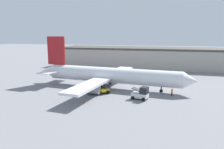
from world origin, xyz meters
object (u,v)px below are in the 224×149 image
airplane (108,75)px  baggage_tug (104,89)px  safety_cone_near (85,101)px  belt_loader_truck (141,94)px  ground_crew_worker (172,92)px

airplane → baggage_tug: bearing=-76.9°
airplane → safety_cone_near: 12.54m
baggage_tug → airplane: bearing=65.5°
baggage_tug → belt_loader_truck: 8.53m
ground_crew_worker → baggage_tug: 14.07m
airplane → belt_loader_truck: (8.97, -7.38, -1.87)m
ground_crew_worker → safety_cone_near: 17.73m
airplane → ground_crew_worker: bearing=-7.6°
baggage_tug → belt_loader_truck: bearing=-47.3°
airplane → safety_cone_near: (-0.66, -12.22, -2.74)m
airplane → baggage_tug: 5.63m
ground_crew_worker → safety_cone_near: (-15.33, -8.89, -0.60)m
ground_crew_worker → safety_cone_near: ground_crew_worker is taller
safety_cone_near → airplane: bearing=86.9°
airplane → safety_cone_near: airplane is taller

